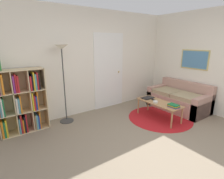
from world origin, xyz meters
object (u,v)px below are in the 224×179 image
bookshelf (20,102)px  couch (179,99)px  coffee_table (159,104)px  bowl (155,102)px  floor_lamp (62,61)px  laptop (148,98)px

bookshelf → couch: bearing=-16.5°
coffee_table → bowl: bowl is taller
floor_lamp → laptop: 2.26m
couch → laptop: (-0.97, 0.27, 0.16)m
bookshelf → coffee_table: bearing=-23.4°
coffee_table → couch: bearing=5.7°
couch → floor_lamp: bearing=160.0°
bookshelf → laptop: bookshelf is taller
laptop → couch: bearing=-15.9°
laptop → bowl: bearing=-107.1°
coffee_table → laptop: laptop is taller
couch → laptop: couch is taller
couch → coffee_table: bearing=-174.3°
couch → bowl: couch is taller
bookshelf → laptop: size_ratio=4.12×
couch → bowl: size_ratio=13.20×
bookshelf → floor_lamp: bearing=-4.6°
bookshelf → bowl: bookshelf is taller
floor_lamp → bowl: floor_lamp is taller
bookshelf → coffee_table: 3.05m
bookshelf → laptop: 2.91m
couch → coffee_table: couch is taller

